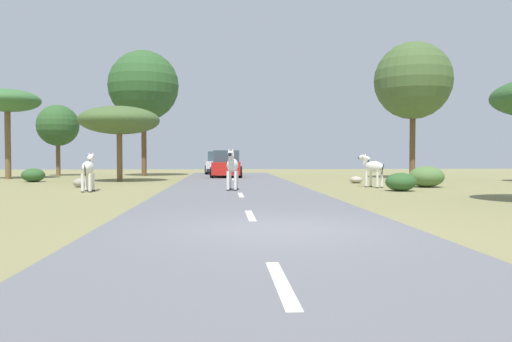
% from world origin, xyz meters
% --- Properties ---
extents(ground_plane, '(90.00, 90.00, 0.00)m').
position_xyz_m(ground_plane, '(0.00, 0.00, 0.00)').
color(ground_plane, olive).
extents(road, '(6.00, 64.00, 0.05)m').
position_xyz_m(road, '(-0.43, 0.00, 0.03)').
color(road, slate).
rests_on(road, ground_plane).
extents(lane_markings, '(0.16, 56.00, 0.01)m').
position_xyz_m(lane_markings, '(-0.43, -1.00, 0.05)').
color(lane_markings, silver).
rests_on(lane_markings, road).
extents(zebra_0, '(0.58, 1.75, 1.65)m').
position_xyz_m(zebra_0, '(-0.69, 10.44, 1.03)').
color(zebra_0, silver).
rests_on(zebra_0, road).
extents(zebra_1, '(0.50, 1.67, 1.57)m').
position_xyz_m(zebra_1, '(-6.40, 10.78, 0.93)').
color(zebra_1, silver).
rests_on(zebra_1, ground_plane).
extents(zebra_2, '(0.96, 1.52, 1.54)m').
position_xyz_m(zebra_2, '(5.68, 12.61, 0.92)').
color(zebra_2, silver).
rests_on(zebra_2, ground_plane).
extents(car_0, '(2.15, 4.41, 1.74)m').
position_xyz_m(car_0, '(-0.80, 23.31, 0.85)').
color(car_0, red).
rests_on(car_0, road).
extents(car_1, '(2.13, 4.39, 1.74)m').
position_xyz_m(car_1, '(-1.37, 29.65, 0.85)').
color(car_1, silver).
rests_on(car_1, road).
extents(tree_0, '(3.95, 3.95, 5.56)m').
position_xyz_m(tree_0, '(-14.40, 22.39, 4.81)').
color(tree_0, brown).
rests_on(tree_0, ground_plane).
extents(tree_2, '(4.46, 4.46, 4.20)m').
position_xyz_m(tree_2, '(-6.83, 18.79, 3.40)').
color(tree_2, brown).
rests_on(tree_2, ground_plane).
extents(tree_3, '(4.80, 4.80, 8.54)m').
position_xyz_m(tree_3, '(10.82, 21.02, 6.12)').
color(tree_3, brown).
rests_on(tree_3, ground_plane).
extents(tree_5, '(4.98, 4.98, 8.94)m').
position_xyz_m(tree_5, '(-6.70, 26.54, 6.43)').
color(tree_5, brown).
rests_on(tree_5, ground_plane).
extents(tree_6, '(2.98, 2.98, 5.15)m').
position_xyz_m(tree_6, '(-13.01, 27.47, 3.64)').
color(tree_6, brown).
rests_on(tree_6, ground_plane).
extents(bush_0, '(1.25, 1.12, 0.75)m').
position_xyz_m(bush_0, '(-11.48, 18.63, 0.37)').
color(bush_0, '#2D5628').
rests_on(bush_0, ground_plane).
extents(bush_1, '(1.24, 1.12, 0.74)m').
position_xyz_m(bush_1, '(6.13, 10.28, 0.37)').
color(bush_1, '#2D5628').
rests_on(bush_1, ground_plane).
extents(bush_2, '(1.60, 1.44, 0.96)m').
position_xyz_m(bush_2, '(8.20, 12.67, 0.48)').
color(bush_2, '#4C7038').
rests_on(bush_2, ground_plane).
extents(rock_0, '(0.61, 0.52, 0.41)m').
position_xyz_m(rock_0, '(-7.55, 13.64, 0.20)').
color(rock_0, gray).
rests_on(rock_0, ground_plane).
extents(rock_1, '(0.65, 0.70, 0.36)m').
position_xyz_m(rock_1, '(5.92, 16.24, 0.18)').
color(rock_1, '#A89E8C').
rests_on(rock_1, ground_plane).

